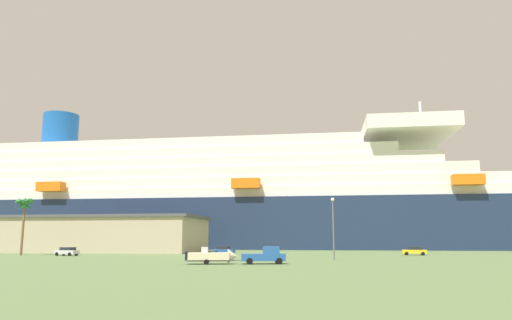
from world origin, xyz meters
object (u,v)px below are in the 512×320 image
Objects in this scene: palm_tree at (24,208)px; pickup_truck at (265,256)px; small_boat_on_trailer at (214,256)px; parked_car_silver_sedan at (67,251)px; cruise_ship at (177,204)px; parked_car_yellow_taxi at (415,251)px; parked_car_blue_suv at (224,250)px; street_lamp at (333,220)px.

pickup_truck is at bearing -25.67° from palm_tree.
parked_car_silver_sedan is (-33.83, 24.55, -0.13)m from small_boat_on_trailer.
parked_car_yellow_taxi is at bearing -39.28° from cruise_ship.
cruise_ship is at bearing 116.66° from parked_car_blue_suv.
cruise_ship reaches higher than pickup_truck.
palm_tree reaches higher than parked_car_yellow_taxi.
parked_car_yellow_taxi is (16.04, 22.33, -5.18)m from street_lamp.
palm_tree is 60.41m from street_lamp.
palm_tree reaches higher than parked_car_silver_sedan.
parked_car_silver_sedan is (-65.34, -11.71, 0.00)m from parked_car_yellow_taxi.
pickup_truck reaches higher than parked_car_blue_suv.
small_boat_on_trailer is 1.64× the size of parked_car_blue_suv.
parked_car_yellow_taxi is (75.27, 10.88, -8.29)m from palm_tree.
cruise_ship is 51.19× the size of pickup_truck.
pickup_truck is 46.46m from parked_car_silver_sedan.
cruise_ship is 41.54× the size of small_boat_on_trailer.
small_boat_on_trailer is 1.55× the size of parked_car_yellow_taxi.
parked_car_yellow_taxi is at bearing 10.16° from parked_car_silver_sedan.
street_lamp reaches higher than pickup_truck.
pickup_truck is at bearing 11.32° from small_boat_on_trailer.
street_lamp is 2.05× the size of parked_car_silver_sedan.
street_lamp is (9.08, 12.65, 4.97)m from pickup_truck.
street_lamp is 27.98m from parked_car_yellow_taxi.
cruise_ship reaches higher than parked_car_silver_sedan.
cruise_ship is at bearing 114.01° from pickup_truck.
small_boat_on_trailer is (32.52, -88.64, -13.14)m from cruise_ship.
cruise_ship is 83.79m from parked_car_yellow_taxi.
small_boat_on_trailer is 48.04m from parked_car_yellow_taxi.
small_boat_on_trailer is 0.66× the size of palm_tree.
small_boat_on_trailer is (-6.39, -1.28, -0.08)m from pickup_truck.
small_boat_on_trailer is 51.24m from palm_tree.
parked_car_yellow_taxi is at bearing 54.31° from pickup_truck.
parked_car_yellow_taxi is 1.01× the size of parked_car_silver_sedan.
parked_car_blue_suv is (-21.62, 22.18, -5.18)m from street_lamp.
small_boat_on_trailer is 41.79m from parked_car_silver_sedan.
cruise_ship reaches higher than palm_tree.
parked_car_yellow_taxi and parked_car_silver_sedan have the same top height.
street_lamp is at bearing 54.33° from pickup_truck.
palm_tree is (-11.23, -63.26, -4.98)m from cruise_ship.
parked_car_yellow_taxi is (31.52, 36.26, -0.13)m from small_boat_on_trailer.
small_boat_on_trailer is 36.63m from parked_car_blue_suv.
parked_car_blue_suv is (37.61, 10.73, -8.29)m from palm_tree.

